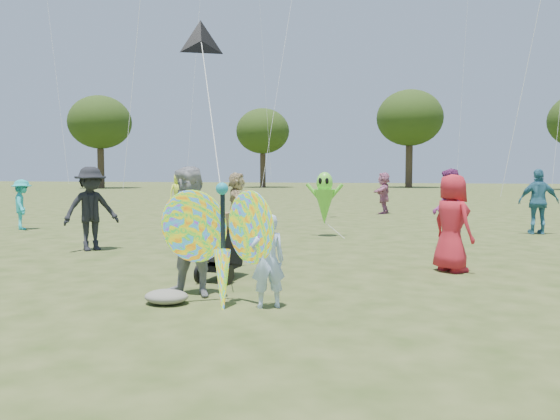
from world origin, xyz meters
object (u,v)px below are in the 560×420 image
object	(u,v)px
child_girl	(268,261)
butterfly_kite	(222,243)
crowd_b	(91,209)
crowd_j	(384,193)
alien_kite	(324,201)
crowd_a	(452,223)
crowd_e	(449,209)
crowd_c	(539,202)
crowd_d	(237,202)
adult_man	(192,232)
crowd_g	(178,192)
crowd_i	(22,204)
jogging_stroller	(222,241)

from	to	relation	value
child_girl	butterfly_kite	distance (m)	0.63
crowd_b	crowd_j	bearing A→B (deg)	15.65
alien_kite	crowd_a	bearing A→B (deg)	-57.75
child_girl	crowd_j	xyz separation A→B (m)	(0.76, 16.44, 0.26)
crowd_e	crowd_c	bearing A→B (deg)	136.49
crowd_b	crowd_c	size ratio (longest dim) A/B	1.01
crowd_d	alien_kite	distance (m)	2.81
adult_man	crowd_d	xyz separation A→B (m)	(-1.97, 8.23, -0.04)
crowd_e	alien_kite	size ratio (longest dim) A/B	1.04
crowd_a	crowd_g	bearing A→B (deg)	1.03
crowd_d	crowd_i	size ratio (longest dim) A/B	1.14
child_girl	crowd_c	size ratio (longest dim) A/B	0.66
crowd_a	crowd_b	distance (m)	7.60
butterfly_kite	child_girl	bearing A→B (deg)	4.50
adult_man	butterfly_kite	distance (m)	0.73
child_girl	alien_kite	distance (m)	7.87
crowd_g	crowd_a	bearing A→B (deg)	-90.32
crowd_d	crowd_e	world-z (taller)	crowd_e
crowd_a	crowd_j	xyz separation A→B (m)	(-1.73, 13.24, 0.01)
crowd_a	crowd_c	bearing A→B (deg)	-62.44
child_girl	crowd_d	distance (m)	9.16
jogging_stroller	butterfly_kite	xyz separation A→B (m)	(0.60, -1.71, 0.21)
crowd_c	alien_kite	distance (m)	6.03
crowd_e	crowd_j	size ratio (longest dim) A/B	1.05
crowd_b	jogging_stroller	world-z (taller)	crowd_b
crowd_j	jogging_stroller	size ratio (longest dim) A/B	1.59
adult_man	jogging_stroller	world-z (taller)	adult_man
crowd_e	crowd_i	size ratio (longest dim) A/B	1.20
crowd_d	jogging_stroller	world-z (taller)	crowd_d
alien_kite	crowd_j	bearing A→B (deg)	81.98
crowd_a	crowd_j	distance (m)	13.35
crowd_d	crowd_a	bearing A→B (deg)	-155.32
crowd_e	crowd_g	world-z (taller)	crowd_e
crowd_a	alien_kite	distance (m)	5.50
jogging_stroller	alien_kite	bearing A→B (deg)	90.01
crowd_c	butterfly_kite	world-z (taller)	crowd_c
child_girl	crowd_d	size ratio (longest dim) A/B	0.70
crowd_c	crowd_i	size ratio (longest dim) A/B	1.21
crowd_a	butterfly_kite	world-z (taller)	crowd_a
crowd_b	crowd_g	size ratio (longest dim) A/B	1.11
child_girl	crowd_e	bearing A→B (deg)	-139.40
crowd_a	crowd_g	world-z (taller)	crowd_a
crowd_d	crowd_i	world-z (taller)	crowd_d
crowd_e	child_girl	bearing A→B (deg)	-30.98
adult_man	crowd_e	size ratio (longest dim) A/B	1.00
crowd_e	alien_kite	world-z (taller)	crowd_e
crowd_e	crowd_d	bearing A→B (deg)	-120.91
adult_man	crowd_c	bearing A→B (deg)	63.16
crowd_e	butterfly_kite	distance (m)	6.94
crowd_c	crowd_e	xyz separation A→B (m)	(-2.64, -3.63, -0.01)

